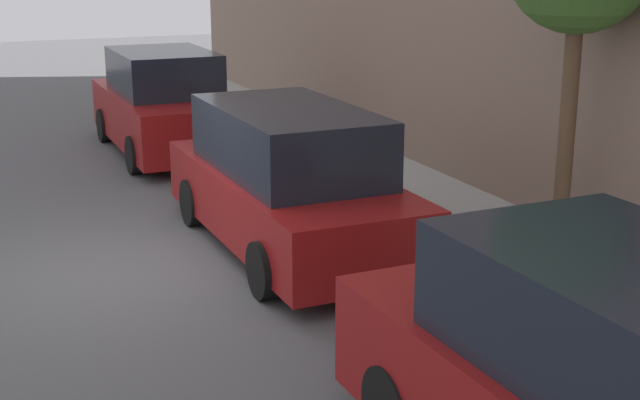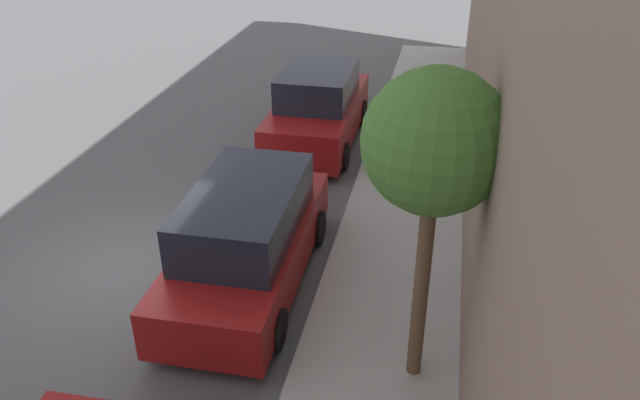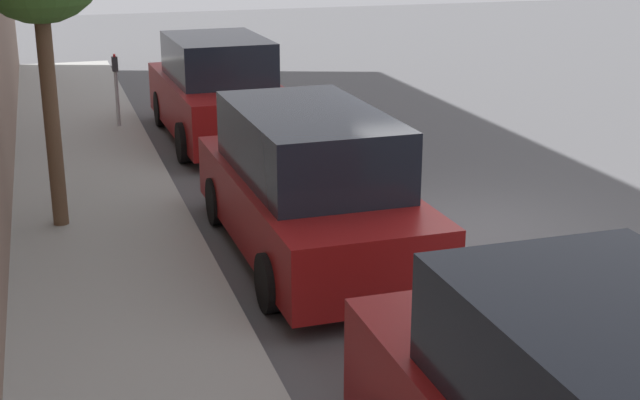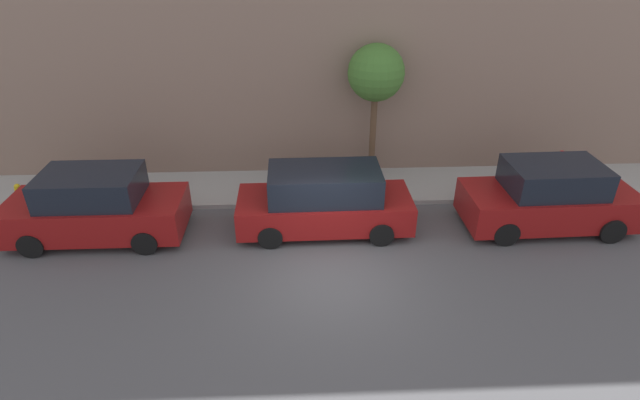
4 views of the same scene
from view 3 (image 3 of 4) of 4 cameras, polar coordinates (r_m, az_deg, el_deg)
name	(u,v)px [view 3 (image 3 of 4)]	position (r m, az deg, el deg)	size (l,w,h in m)	color
ground_plane	(464,235)	(12.38, 9.19, -2.22)	(60.00, 60.00, 0.00)	#515154
sidewalk	(114,269)	(11.17, -13.06, -4.32)	(2.42, 32.00, 0.15)	#9E9E99
parked_suv_nearest	(218,92)	(17.35, -6.52, 6.88)	(2.08, 4.85, 1.98)	maroon
parked_minivan_second	(309,186)	(11.25, -0.71, 0.89)	(2.02, 4.92, 1.90)	maroon
parking_meter_near	(116,82)	(18.17, -12.92, 7.36)	(0.11, 0.15, 1.43)	#ADADB2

